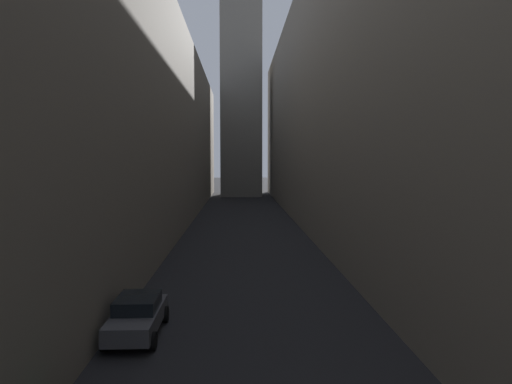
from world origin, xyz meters
The scene contains 5 objects.
ground_plane centered at (0.00, 48.00, 0.00)m, with size 264.00×264.00×0.00m, color #232326.
building_block_left centered at (-13.01, 50.00, 9.82)m, with size 15.02×108.00×19.65m, color gray.
building_block_right centered at (12.96, 50.00, 12.11)m, with size 14.92×108.00×24.22m, color gray.
clock_tower centered at (0.00, 94.64, 33.16)m, with size 8.14×8.14×63.96m.
parked_car_left_far centered at (-4.40, 26.82, 0.77)m, with size 1.88×4.14×1.48m.
Camera 1 is at (-0.56, 9.52, 6.68)m, focal length 32.38 mm.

